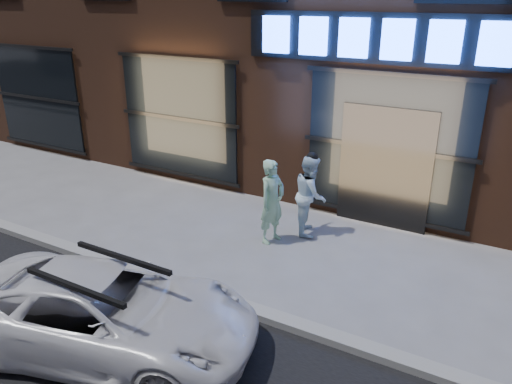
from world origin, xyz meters
TOP-DOWN VIEW (x-y plane):
  - ground at (0.00, 0.00)m, footprint 90.00×90.00m
  - curb at (0.00, 0.00)m, footprint 60.00×0.25m
  - man_bowtie at (-1.57, 2.20)m, footprint 0.51×0.66m
  - man_cap at (-1.11, 2.91)m, footprint 0.85×0.93m
  - white_suv at (-2.00, -1.57)m, footprint 4.32×2.84m

SIDE VIEW (x-z plane):
  - ground at x=0.00m, z-range 0.00..0.00m
  - curb at x=0.00m, z-range 0.00..0.12m
  - white_suv at x=-2.00m, z-range 0.00..1.10m
  - man_cap at x=-1.11m, z-range 0.00..1.56m
  - man_bowtie at x=-1.57m, z-range 0.00..1.60m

